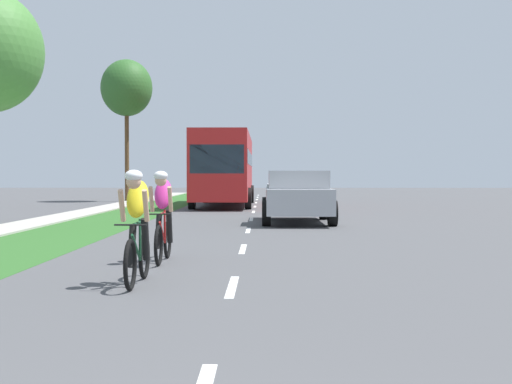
{
  "coord_description": "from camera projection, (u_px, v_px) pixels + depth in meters",
  "views": [
    {
      "loc": [
        0.43,
        -1.43,
        1.51
      ],
      "look_at": [
        0.25,
        14.07,
        1.12
      ],
      "focal_mm": 47.53,
      "sensor_mm": 36.0,
      "label": 1
    }
  ],
  "objects": [
    {
      "name": "bus_red",
      "position": [
        225.0,
        166.0,
        33.7
      ],
      "size": [
        2.78,
        11.6,
        3.48
      ],
      "color": "red",
      "rests_on": "ground_plane"
    },
    {
      "name": "pickup_silver",
      "position": [
        297.0,
        197.0,
        21.43
      ],
      "size": [
        2.22,
        5.1,
        1.64
      ],
      "color": "#A5A8AD",
      "rests_on": "ground_plane"
    },
    {
      "name": "cyclist_lead",
      "position": [
        137.0,
        226.0,
        9.28
      ],
      "size": [
        0.42,
        1.72,
        1.58
      ],
      "color": "black",
      "rests_on": "ground_plane"
    },
    {
      "name": "grass_verge",
      "position": [
        103.0,
        222.0,
        21.52
      ],
      "size": [
        2.63,
        70.0,
        0.01
      ],
      "primitive_type": "cube",
      "color": "#2D6026",
      "rests_on": "ground_plane"
    },
    {
      "name": "lane_markings_center",
      "position": [
        252.0,
        215.0,
        25.46
      ],
      "size": [
        0.12,
        53.13,
        0.01
      ],
      "color": "white",
      "rests_on": "ground_plane"
    },
    {
      "name": "ground_plane",
      "position": [
        250.0,
        223.0,
        21.47
      ],
      "size": [
        120.0,
        120.0,
        0.0
      ],
      "primitive_type": "plane",
      "color": "#4C4C4F"
    },
    {
      "name": "sidewalk_concrete",
      "position": [
        40.0,
        222.0,
        21.54
      ],
      "size": [
        1.41,
        70.0,
        0.1
      ],
      "primitive_type": "cube",
      "color": "#B2ADA3",
      "rests_on": "ground_plane"
    },
    {
      "name": "street_tree_far",
      "position": [
        127.0,
        89.0,
        38.71
      ],
      "size": [
        2.94,
        2.94,
        8.13
      ],
      "color": "brown",
      "rests_on": "ground_plane"
    },
    {
      "name": "cyclist_trailing",
      "position": [
        163.0,
        215.0,
        11.71
      ],
      "size": [
        0.42,
        1.72,
        1.58
      ],
      "color": "black",
      "rests_on": "ground_plane"
    }
  ]
}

